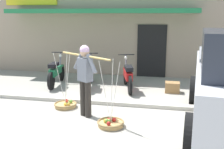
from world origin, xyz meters
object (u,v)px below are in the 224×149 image
Objects in this scene: motorcycle_second_in_row at (89,74)px; fruit_basket_left_side at (110,123)px; fruit_vendor at (85,76)px; fruit_basket_right_side at (66,104)px; motorcycle_third_in_row at (128,76)px; motorcycle_nearest_shop at (56,72)px; wooden_crate at (172,87)px.

fruit_basket_left_side is at bearing -65.45° from motorcycle_second_in_row.
fruit_vendor is 1.24m from fruit_basket_right_side.
motorcycle_third_in_row is at bearing 75.96° from fruit_vendor.
motorcycle_second_in_row is at bearing 89.69° from fruit_basket_right_side.
fruit_basket_left_side is 0.80× the size of motorcycle_nearest_shop.
fruit_basket_left_side is 3.02m from motorcycle_third_in_row.
motorcycle_second_in_row is (1.15, 0.03, 0.00)m from motorcycle_nearest_shop.
fruit_vendor is at bearing -104.04° from motorcycle_third_in_row.
fruit_basket_left_side is 3.25m from wooden_crate.
wooden_crate is (3.88, -0.07, -0.29)m from motorcycle_nearest_shop.
fruit_basket_right_side is at bearing -123.24° from motorcycle_third_in_row.
motorcycle_nearest_shop is at bearing 118.80° from fruit_basket_right_side.
fruit_vendor is 2.64m from motorcycle_third_in_row.
motorcycle_nearest_shop and motorcycle_second_in_row have the same top height.
motorcycle_nearest_shop is 1.00× the size of motorcycle_second_in_row.
motorcycle_nearest_shop and motorcycle_third_in_row have the same top height.
fruit_basket_right_side is 3.30× the size of wooden_crate.
motorcycle_second_in_row is at bearing 105.04° from fruit_vendor.
fruit_basket_right_side is 0.80× the size of motorcycle_nearest_shop.
motorcycle_third_in_row is (0.63, 2.51, -0.52)m from fruit_vendor.
motorcycle_third_in_row is at bearing -0.85° from motorcycle_nearest_shop.
motorcycle_nearest_shop is 4.13× the size of wooden_crate.
motorcycle_second_in_row reaches higher than wooden_crate.
fruit_vendor is 1.17× the size of fruit_basket_left_side.
fruit_basket_left_side is 3.30× the size of wooden_crate.
fruit_basket_left_side is (0.70, -0.48, -0.90)m from fruit_vendor.
motorcycle_third_in_row is 1.44m from wooden_crate.
motorcycle_nearest_shop is at bearing 130.02° from fruit_basket_left_side.
fruit_basket_right_side is at bearing -143.93° from wooden_crate.
fruit_vendor reaches higher than motorcycle_nearest_shop.
fruit_basket_right_side is (-1.41, 0.96, -0.00)m from fruit_basket_left_side.
fruit_basket_right_side reaches higher than motorcycle_third_in_row.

